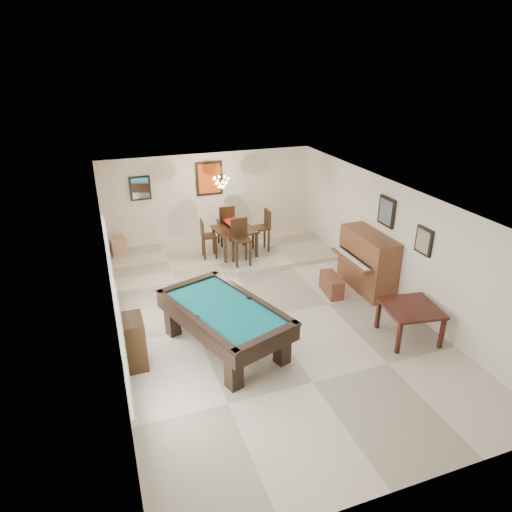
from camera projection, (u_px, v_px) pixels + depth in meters
ground_plane at (266, 317)px, 9.66m from camera, size 6.00×9.00×0.02m
wall_back at (210, 199)px, 12.99m from camera, size 6.00×0.04×2.60m
wall_front at (406, 414)px, 5.26m from camera, size 6.00×0.04×2.60m
wall_left at (111, 284)px, 8.20m from camera, size 0.04×9.00×2.60m
wall_right at (393, 241)px, 10.05m from camera, size 0.04×9.00×2.60m
ceiling at (267, 198)px, 8.59m from camera, size 6.00×9.00×0.04m
dining_step at (223, 255)px, 12.42m from camera, size 6.00×2.50×0.12m
window_left_front at (122, 347)px, 6.27m from camera, size 0.06×1.00×1.70m
window_left_rear at (109, 266)px, 8.68m from camera, size 0.06×1.00×1.70m
pool_table at (225, 328)px, 8.48m from camera, size 2.15×2.88×0.86m
square_table at (409, 322)px, 8.81m from camera, size 1.14×1.14×0.69m
upright_piano at (361, 262)px, 10.51m from camera, size 0.92×1.64×1.37m
piano_bench at (332, 285)px, 10.49m from camera, size 0.41×0.83×0.44m
apothecary_chest at (133, 342)px, 7.99m from camera, size 0.42×0.63×0.94m
dining_table at (235, 239)px, 12.22m from camera, size 1.09×1.09×0.84m
flower_vase at (234, 221)px, 12.00m from camera, size 0.14×0.14×0.21m
dining_chair_south at (242, 243)px, 11.53m from camera, size 0.45×0.45×1.18m
dining_chair_north at (226, 225)px, 12.75m from camera, size 0.44×0.44×1.17m
dining_chair_west at (209, 239)px, 11.97m from camera, size 0.41×0.41×1.03m
dining_chair_east at (261, 231)px, 12.35m from camera, size 0.43×0.43×1.15m
corner_bench at (118, 246)px, 12.29m from camera, size 0.44×0.53×0.43m
chandelier at (221, 179)px, 11.50m from camera, size 0.44×0.44×0.60m
back_painting at (209, 178)px, 12.71m from camera, size 0.75×0.06×0.95m
back_mirror at (140, 188)px, 12.16m from camera, size 0.55×0.06×0.65m
right_picture_upper at (387, 212)px, 10.05m from camera, size 0.06×0.55×0.65m
right_picture_lower at (424, 241)px, 9.02m from camera, size 0.06×0.45×0.55m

